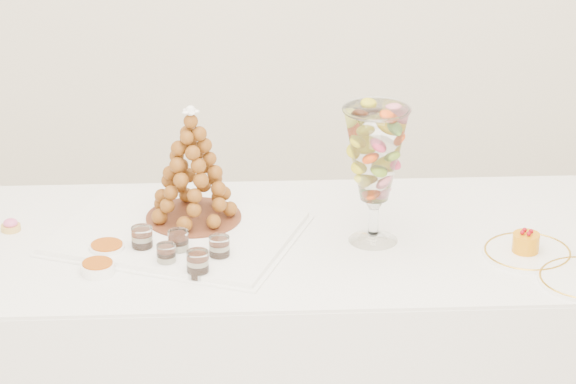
{
  "coord_description": "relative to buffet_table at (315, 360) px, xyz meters",
  "views": [
    {
      "loc": [
        0.06,
        -3.01,
        2.41
      ],
      "look_at": [
        0.03,
        0.22,
        0.97
      ],
      "focal_mm": 85.0,
      "sensor_mm": 36.0,
      "label": 1
    }
  ],
  "objects": [
    {
      "name": "macaron_vase",
      "position": [
        0.16,
        -0.01,
        0.63
      ],
      "size": [
        0.18,
        0.18,
        0.38
      ],
      "color": "white",
      "rests_on": "buffet_table"
    },
    {
      "name": "verrine_c",
      "position": [
        -0.26,
        -0.15,
        0.42
      ],
      "size": [
        0.07,
        0.07,
        0.07
      ],
      "primitive_type": "cylinder",
      "rotation": [
        0.0,
        0.0,
        0.32
      ],
      "color": "white",
      "rests_on": "buffet_table"
    },
    {
      "name": "ramekin_back",
      "position": [
        -0.56,
        -0.11,
        0.4
      ],
      "size": [
        0.1,
        0.1,
        0.03
      ],
      "primitive_type": "cylinder",
      "color": "white",
      "rests_on": "buffet_table"
    },
    {
      "name": "croquembouche",
      "position": [
        -0.34,
        0.09,
        0.57
      ],
      "size": [
        0.27,
        0.27,
        0.33
      ],
      "rotation": [
        0.0,
        0.0,
        -0.15
      ],
      "color": "brown",
      "rests_on": "lace_tray"
    },
    {
      "name": "verrine_e",
      "position": [
        -0.31,
        -0.24,
        0.42
      ],
      "size": [
        0.07,
        0.07,
        0.08
      ],
      "primitive_type": "cylinder",
      "rotation": [
        0.0,
        0.0,
        0.26
      ],
      "color": "white",
      "rests_on": "buffet_table"
    },
    {
      "name": "pink_tart",
      "position": [
        -0.85,
        0.05,
        0.4
      ],
      "size": [
        0.06,
        0.06,
        0.03
      ],
      "color": "tan",
      "rests_on": "buffet_table"
    },
    {
      "name": "cake_plate",
      "position": [
        0.57,
        -0.09,
        0.39
      ],
      "size": [
        0.24,
        0.24,
        0.01
      ],
      "primitive_type": "cylinder",
      "color": "white",
      "rests_on": "buffet_table"
    },
    {
      "name": "verrine_d",
      "position": [
        -0.39,
        -0.18,
        0.42
      ],
      "size": [
        0.06,
        0.06,
        0.07
      ],
      "primitive_type": "cylinder",
      "rotation": [
        0.0,
        0.0,
        0.11
      ],
      "color": "white",
      "rests_on": "buffet_table"
    },
    {
      "name": "mousse_cake",
      "position": [
        0.56,
        -0.09,
        0.42
      ],
      "size": [
        0.07,
        0.07,
        0.06
      ],
      "color": "orange",
      "rests_on": "cake_plate"
    },
    {
      "name": "buffet_table",
      "position": [
        0.0,
        0.0,
        0.0
      ],
      "size": [
        2.07,
        0.92,
        0.77
      ],
      "rotation": [
        0.0,
        0.0,
        0.06
      ],
      "color": "white",
      "rests_on": "ground"
    },
    {
      "name": "lace_tray",
      "position": [
        -0.39,
        0.01,
        0.4
      ],
      "size": [
        0.73,
        0.64,
        0.02
      ],
      "primitive_type": "cube",
      "rotation": [
        0.0,
        0.0,
        -0.32
      ],
      "color": "white",
      "rests_on": "buffet_table"
    },
    {
      "name": "ramekin_front",
      "position": [
        -0.57,
        -0.21,
        0.4
      ],
      "size": [
        0.09,
        0.09,
        0.03
      ],
      "primitive_type": "cylinder",
      "color": "white",
      "rests_on": "buffet_table"
    },
    {
      "name": "verrine_a",
      "position": [
        -0.47,
        -0.09,
        0.42
      ],
      "size": [
        0.06,
        0.06,
        0.08
      ],
      "primitive_type": "cylinder",
      "rotation": [
        0.0,
        0.0,
        0.01
      ],
      "color": "white",
      "rests_on": "buffet_table"
    },
    {
      "name": "verrine_b",
      "position": [
        -0.37,
        -0.11,
        0.42
      ],
      "size": [
        0.07,
        0.07,
        0.07
      ],
      "primitive_type": "cylinder",
      "rotation": [
        0.0,
        0.0,
        0.28
      ],
      "color": "white",
      "rests_on": "buffet_table"
    }
  ]
}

